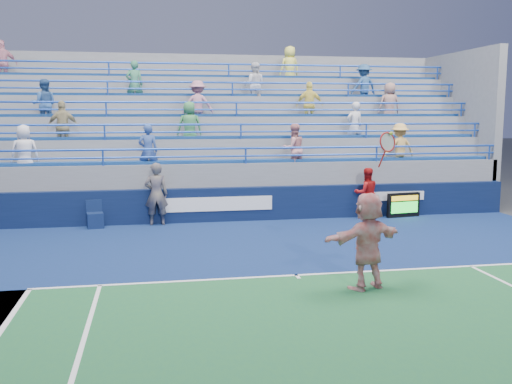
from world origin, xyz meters
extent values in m
plane|color=#333538|center=(0.00, 0.00, 0.00)|extent=(120.00, 120.00, 0.00)
cube|color=navy|center=(0.00, 2.20, 0.01)|extent=(18.00, 8.40, 0.02)
cube|color=white|center=(0.00, 0.00, 0.02)|extent=(11.00, 0.10, 0.01)
cube|color=white|center=(0.00, -0.10, 0.02)|extent=(0.08, 0.30, 0.01)
cube|color=#091534|center=(0.00, 6.50, 0.55)|extent=(18.00, 0.30, 1.10)
cube|color=white|center=(-1.00, 6.34, 0.60)|extent=(3.60, 0.02, 0.45)
cube|color=white|center=(5.20, 6.34, 0.70)|extent=(1.80, 0.02, 0.30)
cube|color=slate|center=(0.00, 9.45, 0.55)|extent=(18.00, 5.60, 1.10)
cube|color=slate|center=(0.00, 9.45, 0.93)|extent=(18.00, 5.60, 1.85)
cube|color=navy|center=(0.00, 7.10, 1.90)|extent=(17.40, 0.45, 0.10)
cylinder|color=blue|center=(0.00, 6.70, 2.35)|extent=(18.00, 0.07, 0.07)
cube|color=slate|center=(0.00, 9.95, 1.30)|extent=(18.00, 4.60, 2.60)
cube|color=navy|center=(0.00, 8.10, 2.65)|extent=(17.40, 0.45, 0.10)
cylinder|color=blue|center=(0.00, 7.70, 3.10)|extent=(18.00, 0.07, 0.07)
cube|color=slate|center=(0.00, 10.45, 1.68)|extent=(18.00, 3.60, 3.35)
cube|color=navy|center=(0.00, 9.10, 3.40)|extent=(17.40, 0.45, 0.10)
cylinder|color=blue|center=(0.00, 8.70, 3.85)|extent=(18.00, 0.07, 0.07)
cube|color=slate|center=(0.00, 10.95, 2.05)|extent=(18.00, 2.60, 4.10)
cube|color=navy|center=(0.00, 10.10, 4.15)|extent=(17.40, 0.45, 0.10)
cylinder|color=blue|center=(0.00, 9.70, 4.60)|extent=(18.00, 0.07, 0.07)
cube|color=slate|center=(0.00, 11.45, 2.42)|extent=(18.00, 1.60, 4.85)
cube|color=navy|center=(0.00, 11.10, 4.90)|extent=(17.40, 0.45, 0.10)
cylinder|color=blue|center=(0.00, 10.70, 5.35)|extent=(18.00, 0.07, 0.07)
imported|color=#D48989|center=(1.70, 7.10, 2.28)|extent=(0.94, 0.80, 1.70)
imported|color=white|center=(0.90, 10.10, 4.53)|extent=(0.96, 0.83, 1.70)
imported|color=#FAE461|center=(2.80, 9.10, 3.78)|extent=(1.04, 0.55, 1.70)
imported|color=#387D5A|center=(-3.56, 10.10, 4.53)|extent=(0.63, 0.42, 1.70)
imported|color=#9F756A|center=(5.94, 9.10, 3.78)|extent=(0.84, 0.56, 1.70)
imported|color=#E2AE58|center=(5.50, 7.10, 2.28)|extent=(1.15, 0.72, 1.70)
imported|color=tan|center=(-5.85, 8.10, 3.03)|extent=(1.05, 0.56, 1.70)
imported|color=#FBF561|center=(2.52, 11.10, 5.28)|extent=(0.93, 0.72, 1.70)
imported|color=#2B5282|center=(5.28, 10.10, 4.53)|extent=(1.22, 0.89, 1.70)
imported|color=#325B97|center=(-6.57, 9.10, 3.78)|extent=(0.84, 0.67, 1.70)
imported|color=#B8778C|center=(-1.34, 9.10, 3.78)|extent=(1.17, 0.78, 1.70)
imported|color=#3A8048|center=(-1.71, 8.10, 3.03)|extent=(0.84, 0.56, 1.70)
imported|color=silver|center=(4.20, 8.10, 3.03)|extent=(0.69, 0.52, 1.70)
imported|color=pink|center=(-8.30, 11.10, 5.28)|extent=(1.06, 0.60, 1.70)
imported|color=#2D4889|center=(-3.11, 7.10, 2.28)|extent=(0.64, 0.43, 1.70)
imported|color=silver|center=(-6.88, 7.10, 2.28)|extent=(0.93, 0.71, 1.70)
cube|color=black|center=(5.27, 6.12, 0.42)|extent=(1.21, 0.32, 0.83)
cube|color=gold|center=(5.27, 6.04, 0.66)|extent=(1.02, 0.02, 0.17)
cube|color=#19E533|center=(5.27, 6.04, 0.35)|extent=(1.02, 0.02, 0.37)
cube|color=#0D1C42|center=(-4.75, 6.11, 0.24)|extent=(0.55, 0.55, 0.48)
cube|color=#0D1C42|center=(-4.75, 6.33, 0.66)|extent=(0.48, 0.14, 0.37)
imported|color=white|center=(1.16, -1.12, 0.98)|extent=(1.90, 1.14, 1.95)
torus|color=#B11815|center=(1.51, -1.12, 2.93)|extent=(0.41, 0.23, 0.39)
cylinder|color=#B11815|center=(1.41, -1.12, 2.60)|extent=(0.09, 0.22, 0.35)
sphere|color=#CBDB32|center=(1.56, -1.17, 3.10)|extent=(0.07, 0.07, 0.07)
imported|color=#16193D|center=(-2.90, 6.22, 0.99)|extent=(0.72, 0.48, 1.97)
imported|color=#AB1313|center=(3.96, 6.16, 0.85)|extent=(0.83, 0.65, 1.69)
camera|label=1|loc=(-2.99, -11.55, 3.49)|focal=40.00mm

